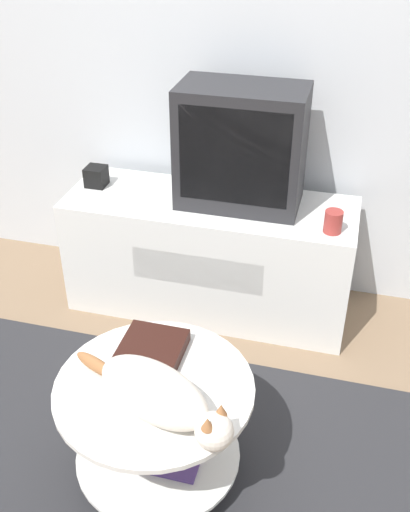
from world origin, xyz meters
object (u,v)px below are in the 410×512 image
(tv, at_px, (241,147))
(dvd_box, at_px, (152,349))
(speaker, at_px, (96,176))
(cat, at_px, (159,395))

(tv, bearing_deg, dvd_box, -96.17)
(tv, relative_size, speaker, 5.76)
(dvd_box, bearing_deg, cat, -65.76)
(tv, bearing_deg, speaker, -179.54)
(tv, height_order, speaker, tv)
(dvd_box, bearing_deg, tv, 83.83)
(speaker, relative_size, cat, 0.16)
(tv, relative_size, dvd_box, 2.49)
(dvd_box, relative_size, cat, 0.37)
(dvd_box, xyz_separation_m, cat, (0.10, -0.23, 0.04))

